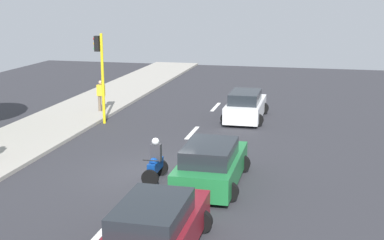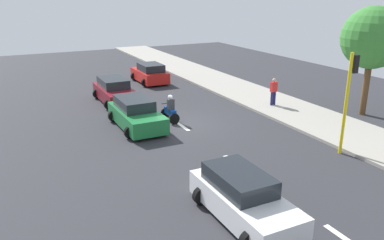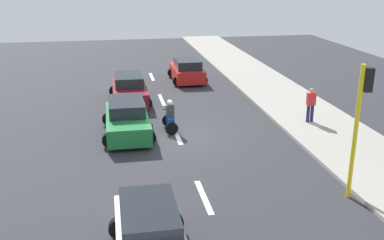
% 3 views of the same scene
% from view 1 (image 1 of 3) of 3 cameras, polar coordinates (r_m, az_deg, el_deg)
% --- Properties ---
extents(ground_plane, '(40.00, 60.00, 0.10)m').
position_cam_1_polar(ground_plane, '(19.61, -3.96, -5.87)').
color(ground_plane, '#2D2D33').
extents(lane_stripe_far_north, '(0.20, 2.40, 0.01)m').
position_cam_1_polar(lane_stripe_far_north, '(30.86, 2.54, 1.40)').
color(lane_stripe_far_north, white).
rests_on(lane_stripe_far_north, ground).
extents(lane_stripe_north, '(0.20, 2.40, 0.01)m').
position_cam_1_polar(lane_stripe_north, '(25.14, 0.02, -1.36)').
color(lane_stripe_north, white).
rests_on(lane_stripe_north, ground).
extents(lane_stripe_mid, '(0.20, 2.40, 0.01)m').
position_cam_1_polar(lane_stripe_mid, '(19.59, -3.96, -5.71)').
color(lane_stripe_mid, white).
rests_on(lane_stripe_mid, ground).
extents(car_white, '(2.14, 4.28, 1.52)m').
position_cam_1_polar(car_white, '(27.78, 5.73, 1.48)').
color(car_white, white).
rests_on(car_white, ground).
extents(car_maroon, '(2.27, 4.44, 1.52)m').
position_cam_1_polar(car_maroon, '(13.53, -3.90, -11.53)').
color(car_maroon, maroon).
rests_on(car_maroon, ground).
extents(car_green, '(2.31, 4.45, 1.52)m').
position_cam_1_polar(car_green, '(18.26, 2.06, -4.79)').
color(car_green, '#1E7238').
rests_on(car_green, ground).
extents(motorcycle, '(0.60, 1.30, 1.53)m').
position_cam_1_polar(motorcycle, '(18.70, -3.94, -4.60)').
color(motorcycle, black).
rests_on(motorcycle, ground).
extents(pedestrian_near_signal, '(0.40, 0.24, 1.69)m').
position_cam_1_polar(pedestrian_near_signal, '(29.32, -9.68, 2.68)').
color(pedestrian_near_signal, '#72604C').
rests_on(pedestrian_near_signal, sidewalk).
extents(traffic_light_corner, '(0.49, 0.24, 4.50)m').
position_cam_1_polar(traffic_light_corner, '(26.84, -9.74, 5.75)').
color(traffic_light_corner, yellow).
rests_on(traffic_light_corner, ground).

